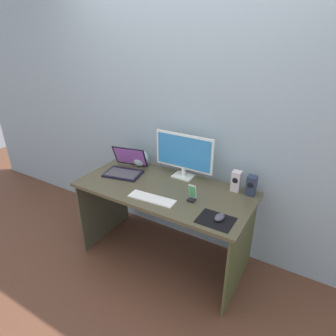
{
  "coord_description": "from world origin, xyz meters",
  "views": [
    {
      "loc": [
        1.11,
        -1.8,
        1.94
      ],
      "look_at": [
        0.05,
        -0.02,
        0.95
      ],
      "focal_mm": 30.95,
      "sensor_mm": 36.0,
      "label": 1
    }
  ],
  "objects_px": {
    "laptop": "(125,168)",
    "mouse": "(220,217)",
    "keyboard_external": "(152,199)",
    "speaker_right": "(251,186)",
    "speaker_near_monitor": "(236,181)",
    "monitor": "(184,154)",
    "fishbowl": "(141,158)",
    "phone_in_dock": "(192,195)"
  },
  "relations": [
    {
      "from": "speaker_right",
      "to": "speaker_near_monitor",
      "type": "relative_size",
      "value": 0.93
    },
    {
      "from": "monitor",
      "to": "speaker_near_monitor",
      "type": "xyz_separation_m",
      "value": [
        0.48,
        0.0,
        -0.13
      ]
    },
    {
      "from": "speaker_near_monitor",
      "to": "keyboard_external",
      "type": "xyz_separation_m",
      "value": [
        -0.51,
        -0.47,
        -0.08
      ]
    },
    {
      "from": "keyboard_external",
      "to": "speaker_right",
      "type": "bearing_deg",
      "value": 32.18
    },
    {
      "from": "speaker_right",
      "to": "keyboard_external",
      "type": "relative_size",
      "value": 0.43
    },
    {
      "from": "keyboard_external",
      "to": "mouse",
      "type": "distance_m",
      "value": 0.56
    },
    {
      "from": "speaker_near_monitor",
      "to": "mouse",
      "type": "height_order",
      "value": "speaker_near_monitor"
    },
    {
      "from": "speaker_right",
      "to": "mouse",
      "type": "xyz_separation_m",
      "value": [
        -0.08,
        -0.45,
        -0.06
      ]
    },
    {
      "from": "laptop",
      "to": "keyboard_external",
      "type": "distance_m",
      "value": 0.55
    },
    {
      "from": "monitor",
      "to": "fishbowl",
      "type": "relative_size",
      "value": 3.5
    },
    {
      "from": "laptop",
      "to": "phone_in_dock",
      "type": "relative_size",
      "value": 2.75
    },
    {
      "from": "speaker_near_monitor",
      "to": "laptop",
      "type": "bearing_deg",
      "value": -168.99
    },
    {
      "from": "monitor",
      "to": "fishbowl",
      "type": "distance_m",
      "value": 0.49
    },
    {
      "from": "phone_in_dock",
      "to": "mouse",
      "type": "bearing_deg",
      "value": -24.38
    },
    {
      "from": "speaker_near_monitor",
      "to": "fishbowl",
      "type": "relative_size",
      "value": 1.12
    },
    {
      "from": "laptop",
      "to": "mouse",
      "type": "height_order",
      "value": "laptop"
    },
    {
      "from": "fishbowl",
      "to": "laptop",
      "type": "bearing_deg",
      "value": -99.87
    },
    {
      "from": "phone_in_dock",
      "to": "speaker_right",
      "type": "bearing_deg",
      "value": 42.03
    },
    {
      "from": "speaker_near_monitor",
      "to": "fishbowl",
      "type": "height_order",
      "value": "speaker_near_monitor"
    },
    {
      "from": "keyboard_external",
      "to": "mouse",
      "type": "relative_size",
      "value": 3.81
    },
    {
      "from": "keyboard_external",
      "to": "mouse",
      "type": "xyz_separation_m",
      "value": [
        0.56,
        0.02,
        0.02
      ]
    },
    {
      "from": "keyboard_external",
      "to": "mouse",
      "type": "bearing_deg",
      "value": -2.32
    },
    {
      "from": "keyboard_external",
      "to": "mouse",
      "type": "height_order",
      "value": "mouse"
    },
    {
      "from": "fishbowl",
      "to": "mouse",
      "type": "relative_size",
      "value": 1.56
    },
    {
      "from": "keyboard_external",
      "to": "phone_in_dock",
      "type": "relative_size",
      "value": 2.74
    },
    {
      "from": "mouse",
      "to": "speaker_near_monitor",
      "type": "bearing_deg",
      "value": 101.01
    },
    {
      "from": "speaker_near_monitor",
      "to": "mouse",
      "type": "distance_m",
      "value": 0.46
    },
    {
      "from": "speaker_right",
      "to": "phone_in_dock",
      "type": "xyz_separation_m",
      "value": [
        -0.36,
        -0.32,
        -0.03
      ]
    },
    {
      "from": "speaker_right",
      "to": "keyboard_external",
      "type": "bearing_deg",
      "value": -143.92
    },
    {
      "from": "laptop",
      "to": "speaker_near_monitor",
      "type": "bearing_deg",
      "value": 11.01
    },
    {
      "from": "laptop",
      "to": "phone_in_dock",
      "type": "bearing_deg",
      "value": -9.99
    },
    {
      "from": "monitor",
      "to": "fishbowl",
      "type": "height_order",
      "value": "monitor"
    },
    {
      "from": "speaker_right",
      "to": "phone_in_dock",
      "type": "distance_m",
      "value": 0.49
    },
    {
      "from": "speaker_right",
      "to": "laptop",
      "type": "distance_m",
      "value": 1.13
    },
    {
      "from": "speaker_near_monitor",
      "to": "monitor",
      "type": "bearing_deg",
      "value": -179.82
    },
    {
      "from": "fishbowl",
      "to": "phone_in_dock",
      "type": "xyz_separation_m",
      "value": [
        0.72,
        -0.33,
        -0.03
      ]
    },
    {
      "from": "speaker_near_monitor",
      "to": "keyboard_external",
      "type": "distance_m",
      "value": 0.7
    },
    {
      "from": "monitor",
      "to": "keyboard_external",
      "type": "distance_m",
      "value": 0.51
    },
    {
      "from": "keyboard_external",
      "to": "phone_in_dock",
      "type": "bearing_deg",
      "value": 22.9
    },
    {
      "from": "laptop",
      "to": "mouse",
      "type": "distance_m",
      "value": 1.06
    },
    {
      "from": "monitor",
      "to": "speaker_near_monitor",
      "type": "height_order",
      "value": "monitor"
    },
    {
      "from": "speaker_near_monitor",
      "to": "keyboard_external",
      "type": "bearing_deg",
      "value": -137.84
    }
  ]
}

